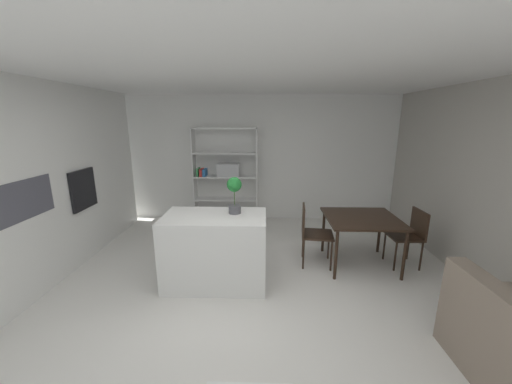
% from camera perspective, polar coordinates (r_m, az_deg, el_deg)
% --- Properties ---
extents(ground_plane, '(8.85, 8.85, 0.00)m').
position_cam_1_polar(ground_plane, '(3.65, -3.61, -21.41)').
color(ground_plane, silver).
extents(ceiling_slab, '(6.17, 6.44, 0.06)m').
position_cam_1_polar(ceiling_slab, '(3.02, -4.44, 23.77)').
color(ceiling_slab, white).
rests_on(ceiling_slab, ground_plane).
extents(back_partition, '(6.17, 0.06, 2.60)m').
position_cam_1_polar(back_partition, '(6.22, -1.14, 6.47)').
color(back_partition, white).
rests_on(back_partition, ground_plane).
extents(cabinet_niche_splashback, '(0.01, 1.10, 0.45)m').
position_cam_1_polar(cabinet_niche_splashback, '(4.14, -39.53, -1.66)').
color(cabinet_niche_splashback, '#4C4C56').
rests_on(cabinet_niche_splashback, ground_plane).
extents(built_in_oven, '(0.06, 0.57, 0.59)m').
position_cam_1_polar(built_in_oven, '(5.06, -30.69, 0.48)').
color(built_in_oven, black).
rests_on(built_in_oven, ground_plane).
extents(kitchen_island, '(1.30, 0.75, 0.93)m').
position_cam_1_polar(kitchen_island, '(3.91, -7.92, -11.06)').
color(kitchen_island, white).
rests_on(kitchen_island, ground_plane).
extents(potted_plant_on_island, '(0.19, 0.19, 0.47)m').
position_cam_1_polar(potted_plant_on_island, '(3.72, -4.24, 0.09)').
color(potted_plant_on_island, '#4C4C51').
rests_on(potted_plant_on_island, kitchen_island).
extents(open_bookshelf, '(1.30, 0.32, 1.95)m').
position_cam_1_polar(open_bookshelf, '(6.00, -6.05, 3.45)').
color(open_bookshelf, white).
rests_on(open_bookshelf, ground_plane).
extents(dining_table, '(1.02, 0.99, 0.74)m').
position_cam_1_polar(dining_table, '(4.52, 19.94, -5.54)').
color(dining_table, black).
rests_on(dining_table, ground_plane).
extents(dining_chair_island_side, '(0.50, 0.49, 0.89)m').
position_cam_1_polar(dining_chair_island_side, '(4.40, 10.65, -7.21)').
color(dining_chair_island_side, black).
rests_on(dining_chair_island_side, ground_plane).
extents(dining_chair_window_side, '(0.45, 0.43, 0.85)m').
position_cam_1_polar(dining_chair_window_side, '(4.85, 27.95, -6.98)').
color(dining_chair_window_side, black).
rests_on(dining_chair_window_side, ground_plane).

